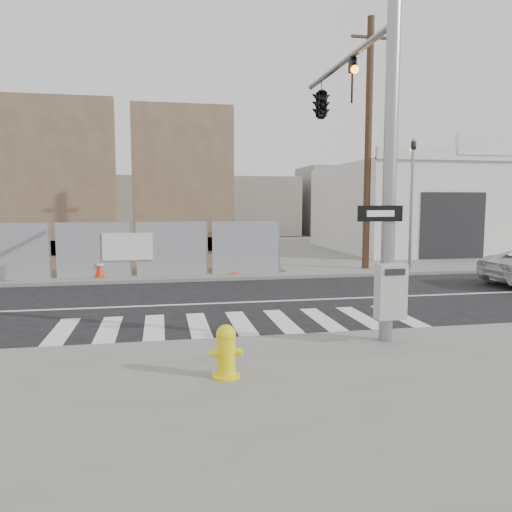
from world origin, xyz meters
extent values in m
plane|color=black|center=(0.00, 0.00, 0.00)|extent=(100.00, 100.00, 0.00)
cube|color=slate|center=(0.00, 14.00, 0.06)|extent=(50.00, 20.00, 0.12)
cylinder|color=gray|center=(2.50, -4.80, 3.62)|extent=(0.26, 0.26, 7.00)
cylinder|color=gray|center=(2.50, -2.20, 6.12)|extent=(0.14, 5.20, 0.14)
cube|color=#B2B2AF|center=(2.45, -5.08, 1.15)|extent=(0.55, 0.30, 1.05)
cube|color=black|center=(2.25, -4.96, 2.62)|extent=(0.90, 0.03, 0.30)
cube|color=silver|center=(2.25, -4.98, 2.62)|extent=(0.55, 0.01, 0.12)
imported|color=black|center=(2.50, -2.80, 5.57)|extent=(0.16, 0.20, 1.00)
imported|color=black|center=(2.50, -0.60, 5.57)|extent=(0.53, 2.48, 1.00)
cylinder|color=gray|center=(8.00, 4.60, 2.72)|extent=(0.12, 0.12, 5.20)
imported|color=black|center=(8.00, 4.60, 5.22)|extent=(0.16, 0.20, 1.00)
cube|color=brown|center=(-7.00, 13.00, 4.12)|extent=(6.00, 0.50, 8.00)
cube|color=brown|center=(-7.00, 13.40, 0.52)|extent=(6.00, 1.30, 0.80)
cube|color=brown|center=(-0.50, 14.00, 4.12)|extent=(5.50, 0.50, 8.00)
cube|color=brown|center=(-0.50, 14.40, 0.52)|extent=(5.50, 1.30, 0.80)
cube|color=silver|center=(14.00, 13.00, 2.52)|extent=(12.00, 10.00, 4.80)
cube|color=silver|center=(14.00, 8.00, 5.12)|extent=(12.00, 0.30, 0.60)
cube|color=silver|center=(14.00, 7.95, 5.57)|extent=(4.00, 0.30, 1.00)
cube|color=black|center=(12.00, 7.98, 1.72)|extent=(3.40, 0.06, 3.20)
cylinder|color=#4B3423|center=(6.50, 5.50, 5.12)|extent=(0.28, 0.28, 10.00)
cube|color=#4B3423|center=(6.50, 5.50, 9.32)|extent=(1.60, 0.10, 0.10)
cylinder|color=yellow|center=(-0.86, -6.28, 0.14)|extent=(0.57, 0.57, 0.04)
cylinder|color=yellow|center=(-0.86, -6.28, 0.45)|extent=(0.37, 0.37, 0.66)
sphere|color=yellow|center=(-0.86, -6.28, 0.80)|extent=(0.31, 0.31, 0.31)
cylinder|color=yellow|center=(-1.04, -6.28, 0.51)|extent=(0.19, 0.17, 0.12)
cylinder|color=yellow|center=(-0.69, -6.28, 0.51)|extent=(0.19, 0.17, 0.12)
cube|color=red|center=(-4.01, 5.01, 0.14)|extent=(0.40, 0.40, 0.03)
cone|color=red|center=(-4.01, 5.01, 0.47)|extent=(0.35, 0.35, 0.71)
cylinder|color=silver|center=(-4.01, 5.01, 0.58)|extent=(0.27, 0.27, 0.08)
cube|color=#FF3F0D|center=(0.93, 5.14, 0.14)|extent=(0.41, 0.41, 0.03)
cone|color=#FF3F0D|center=(0.93, 5.14, 0.52)|extent=(0.37, 0.37, 0.80)
cylinder|color=silver|center=(0.93, 5.14, 0.63)|extent=(0.31, 0.31, 0.09)
camera|label=1|loc=(-1.83, -13.75, 2.82)|focal=35.00mm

